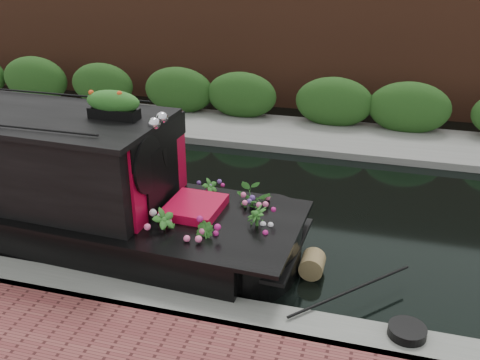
# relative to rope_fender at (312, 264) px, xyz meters

# --- Properties ---
(ground) EXTENTS (80.00, 80.00, 0.00)m
(ground) POSITION_rel_rope_fender_xyz_m (-2.87, 1.82, -0.18)
(ground) COLOR black
(ground) RESTS_ON ground
(near_bank_coping) EXTENTS (40.00, 0.60, 0.50)m
(near_bank_coping) POSITION_rel_rope_fender_xyz_m (-2.87, -1.48, -0.18)
(near_bank_coping) COLOR slate
(near_bank_coping) RESTS_ON ground
(far_bank_path) EXTENTS (40.00, 2.40, 0.34)m
(far_bank_path) POSITION_rel_rope_fender_xyz_m (-2.87, 6.02, -0.18)
(far_bank_path) COLOR slate
(far_bank_path) RESTS_ON ground
(far_hedge) EXTENTS (40.00, 1.10, 2.80)m
(far_hedge) POSITION_rel_rope_fender_xyz_m (-2.87, 6.92, -0.18)
(far_hedge) COLOR #214818
(far_hedge) RESTS_ON ground
(far_brick_wall) EXTENTS (40.00, 1.00, 8.00)m
(far_brick_wall) POSITION_rel_rope_fender_xyz_m (-2.87, 9.02, -0.18)
(far_brick_wall) COLOR #532C1C
(far_brick_wall) RESTS_ON ground
(rope_fender) EXTENTS (0.37, 0.40, 0.37)m
(rope_fender) POSITION_rel_rope_fender_xyz_m (0.00, 0.00, 0.00)
(rope_fender) COLOR olive
(rope_fender) RESTS_ON ground
(coiled_mooring_rope) EXTENTS (0.47, 0.47, 0.12)m
(coiled_mooring_rope) POSITION_rel_rope_fender_xyz_m (1.37, -1.35, 0.13)
(coiled_mooring_rope) COLOR black
(coiled_mooring_rope) RESTS_ON near_bank_coping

